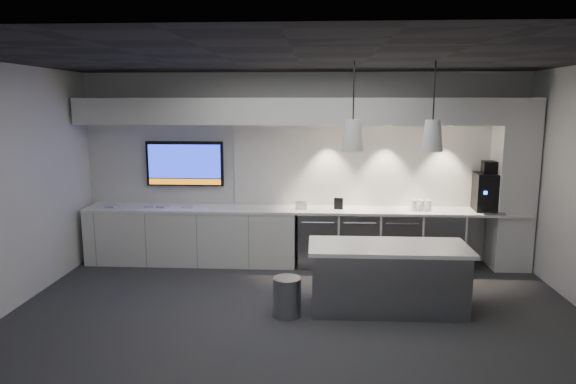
# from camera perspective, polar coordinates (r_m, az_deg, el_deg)

# --- Properties ---
(floor) EXTENTS (7.00, 7.00, 0.00)m
(floor) POSITION_cam_1_polar(r_m,az_deg,el_deg) (6.20, 0.86, -14.16)
(floor) COLOR #2F2F31
(floor) RESTS_ON ground
(ceiling) EXTENTS (7.00, 7.00, 0.00)m
(ceiling) POSITION_cam_1_polar(r_m,az_deg,el_deg) (5.68, 0.94, 14.66)
(ceiling) COLOR black
(ceiling) RESTS_ON wall_back
(wall_back) EXTENTS (7.00, 0.00, 7.00)m
(wall_back) POSITION_cam_1_polar(r_m,az_deg,el_deg) (8.23, 1.64, 2.70)
(wall_back) COLOR silver
(wall_back) RESTS_ON floor
(wall_front) EXTENTS (7.00, 0.00, 7.00)m
(wall_front) POSITION_cam_1_polar(r_m,az_deg,el_deg) (3.33, -0.97, -8.04)
(wall_front) COLOR silver
(wall_front) RESTS_ON floor
(back_counter) EXTENTS (6.80, 0.65, 0.04)m
(back_counter) POSITION_cam_1_polar(r_m,az_deg,el_deg) (8.01, 1.55, -1.99)
(back_counter) COLOR white
(back_counter) RESTS_ON left_base_cabinets
(left_base_cabinets) EXTENTS (3.30, 0.63, 0.86)m
(left_base_cabinets) POSITION_cam_1_polar(r_m,az_deg,el_deg) (8.35, -10.60, -4.84)
(left_base_cabinets) COLOR white
(left_base_cabinets) RESTS_ON floor
(fridge_unit_a) EXTENTS (0.60, 0.61, 0.85)m
(fridge_unit_a) POSITION_cam_1_polar(r_m,az_deg,el_deg) (8.11, 3.31, -5.16)
(fridge_unit_a) COLOR gray
(fridge_unit_a) RESTS_ON floor
(fridge_unit_b) EXTENTS (0.60, 0.61, 0.85)m
(fridge_unit_b) POSITION_cam_1_polar(r_m,az_deg,el_deg) (8.14, 7.77, -5.19)
(fridge_unit_b) COLOR gray
(fridge_unit_b) RESTS_ON floor
(fridge_unit_c) EXTENTS (0.60, 0.61, 0.85)m
(fridge_unit_c) POSITION_cam_1_polar(r_m,az_deg,el_deg) (8.21, 12.17, -5.18)
(fridge_unit_c) COLOR gray
(fridge_unit_c) RESTS_ON floor
(fridge_unit_d) EXTENTS (0.60, 0.61, 0.85)m
(fridge_unit_d) POSITION_cam_1_polar(r_m,az_deg,el_deg) (8.33, 16.48, -5.15)
(fridge_unit_d) COLOR gray
(fridge_unit_d) RESTS_ON floor
(backsplash) EXTENTS (4.60, 0.03, 1.30)m
(backsplash) POSITION_cam_1_polar(r_m,az_deg,el_deg) (8.25, 10.01, 2.93)
(backsplash) COLOR white
(backsplash) RESTS_ON wall_back
(soffit) EXTENTS (6.90, 0.60, 0.40)m
(soffit) POSITION_cam_1_polar(r_m,az_deg,el_deg) (7.86, 1.61, 8.95)
(soffit) COLOR white
(soffit) RESTS_ON wall_back
(column) EXTENTS (0.55, 0.55, 2.60)m
(column) POSITION_cam_1_polar(r_m,az_deg,el_deg) (8.49, 23.71, 0.73)
(column) COLOR white
(column) RESTS_ON floor
(wall_tv) EXTENTS (1.25, 0.07, 0.72)m
(wall_tv) POSITION_cam_1_polar(r_m,az_deg,el_deg) (8.44, -11.39, 3.10)
(wall_tv) COLOR black
(wall_tv) RESTS_ON wall_back
(island) EXTENTS (1.94, 0.83, 0.82)m
(island) POSITION_cam_1_polar(r_m,az_deg,el_deg) (6.50, 10.99, -9.28)
(island) COLOR gray
(island) RESTS_ON floor
(bin) EXTENTS (0.41, 0.41, 0.47)m
(bin) POSITION_cam_1_polar(r_m,az_deg,el_deg) (6.26, -0.10, -11.56)
(bin) COLOR gray
(bin) RESTS_ON floor
(coffee_machine) EXTENTS (0.45, 0.62, 0.76)m
(coffee_machine) POSITION_cam_1_polar(r_m,az_deg,el_deg) (8.39, 21.43, 0.17)
(coffee_machine) COLOR black
(coffee_machine) RESTS_ON back_counter
(sign_black) EXTENTS (0.14, 0.05, 0.18)m
(sign_black) POSITION_cam_1_polar(r_m,az_deg,el_deg) (7.96, 5.63, -1.30)
(sign_black) COLOR black
(sign_black) RESTS_ON back_counter
(sign_white) EXTENTS (0.18, 0.03, 0.14)m
(sign_white) POSITION_cam_1_polar(r_m,az_deg,el_deg) (7.93, 1.48, -1.45)
(sign_white) COLOR white
(sign_white) RESTS_ON back_counter
(cup_cluster) EXTENTS (0.30, 0.19, 0.16)m
(cup_cluster) POSITION_cam_1_polar(r_m,az_deg,el_deg) (8.13, 14.57, -1.41)
(cup_cluster) COLOR white
(cup_cluster) RESTS_ON back_counter
(tray_a) EXTENTS (0.19, 0.19, 0.02)m
(tray_a) POSITION_cam_1_polar(r_m,az_deg,el_deg) (8.58, -18.96, -1.52)
(tray_a) COLOR #B0B0B0
(tray_a) RESTS_ON back_counter
(tray_b) EXTENTS (0.17, 0.17, 0.02)m
(tray_b) POSITION_cam_1_polar(r_m,az_deg,el_deg) (8.42, -15.09, -1.52)
(tray_b) COLOR #B0B0B0
(tray_b) RESTS_ON back_counter
(tray_c) EXTENTS (0.20, 0.20, 0.02)m
(tray_c) POSITION_cam_1_polar(r_m,az_deg,el_deg) (8.33, -13.75, -1.58)
(tray_c) COLOR #B0B0B0
(tray_c) RESTS_ON back_counter
(tray_d) EXTENTS (0.20, 0.20, 0.02)m
(tray_d) POSITION_cam_1_polar(r_m,az_deg,el_deg) (8.24, -11.16, -1.62)
(tray_d) COLOR #B0B0B0
(tray_d) RESTS_ON back_counter
(pendant_left) EXTENTS (0.26, 0.26, 1.07)m
(pendant_left) POSITION_cam_1_polar(r_m,az_deg,el_deg) (6.11, 7.21, 6.31)
(pendant_left) COLOR white
(pendant_left) RESTS_ON ceiling
(pendant_right) EXTENTS (0.26, 0.26, 1.07)m
(pendant_right) POSITION_cam_1_polar(r_m,az_deg,el_deg) (6.24, 15.74, 6.09)
(pendant_right) COLOR white
(pendant_right) RESTS_ON ceiling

